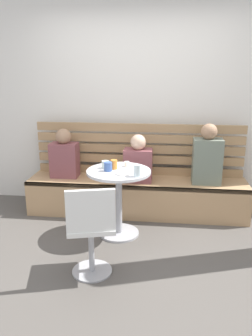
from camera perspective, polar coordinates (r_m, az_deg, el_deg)
The scene contains 15 objects.
ground at distance 3.29m, azimuth -0.12°, elevation -15.99°, with size 8.00×8.00×0.00m, color #514C47.
back_wall at distance 4.42m, azimuth 2.45°, elevation 12.34°, with size 5.20×0.10×2.90m, color silver.
booth_bench at distance 4.26m, azimuth 1.79°, elevation -4.81°, with size 2.70×0.52×0.44m.
booth_backrest at distance 4.33m, azimuth 2.14°, elevation 3.22°, with size 2.65×0.04×0.66m.
cafe_table at distance 3.62m, azimuth -1.22°, elevation -3.75°, with size 0.68×0.68×0.74m.
white_chair at distance 2.93m, azimuth -5.96°, elevation -10.09°, with size 0.49×0.49×0.85m.
person_adult at distance 4.10m, azimuth 13.59°, elevation 1.80°, with size 0.34×0.22×0.72m.
person_child_left at distance 4.32m, azimuth -10.38°, elevation 2.01°, with size 0.34×0.22×0.62m.
person_child_middle at distance 4.08m, azimuth 2.06°, elevation 1.18°, with size 0.34×0.22×0.58m.
cup_glass_short at distance 3.62m, azimuth -3.51°, elevation 0.60°, with size 0.08×0.08×0.08m, color silver.
cup_tumbler_orange at distance 3.58m, azimuth -2.06°, elevation 0.60°, with size 0.07×0.07×0.10m, color orange.
cup_glass_tall at distance 3.33m, azimuth 1.89°, elevation -0.46°, with size 0.07×0.07×0.12m, color silver.
cup_espresso_small at distance 3.68m, azimuth 0.15°, elevation 0.69°, with size 0.06×0.06×0.06m, color silver.
cup_mug_blue at distance 3.51m, azimuth -3.04°, elevation 0.24°, with size 0.08×0.08×0.10m, color #3D5B9E.
plate_small at distance 3.42m, azimuth -0.39°, elevation -0.91°, with size 0.17×0.17×0.01m, color white.
Camera 1 is at (0.33, -2.76, 1.77)m, focal length 36.04 mm.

